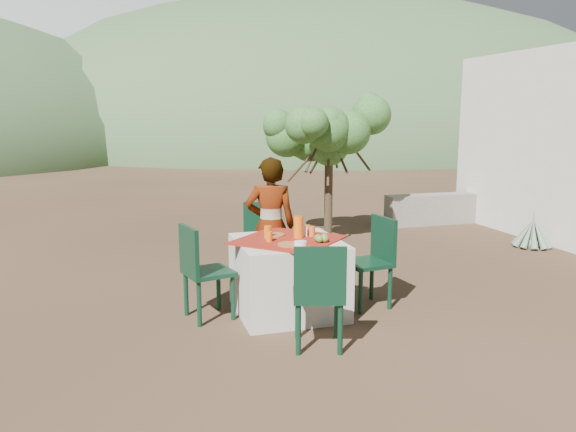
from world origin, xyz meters
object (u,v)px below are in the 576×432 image
object	(u,v)px
table	(288,276)
chair_near	(319,292)
chair_far	(261,238)
agave	(533,234)
person	(271,226)
juice_pitcher	(299,227)
chair_left	(201,268)
chair_right	(374,257)
shrub_tree	(332,140)

from	to	relation	value
table	chair_near	world-z (taller)	chair_near
chair_far	agave	distance (m)	4.40
chair_far	agave	world-z (taller)	chair_far
table	agave	xyz separation A→B (m)	(4.35, 1.66, -0.17)
person	agave	bearing A→B (deg)	-153.42
table	chair_near	size ratio (longest dim) A/B	1.39
chair_far	person	bearing A→B (deg)	-72.96
juice_pitcher	chair_left	bearing A→B (deg)	179.43
chair_right	person	distance (m)	1.21
table	shrub_tree	xyz separation A→B (m)	(1.58, 2.95, 1.21)
chair_far	shrub_tree	distance (m)	2.64
chair_far	table	bearing A→B (deg)	-73.22
chair_near	chair_right	distance (m)	1.32
shrub_tree	chair_left	bearing A→B (deg)	-130.14
chair_far	juice_pitcher	distance (m)	1.14
agave	juice_pitcher	distance (m)	4.58
juice_pitcher	table	bearing A→B (deg)	-161.97
juice_pitcher	chair_right	bearing A→B (deg)	-6.49
chair_near	agave	bearing A→B (deg)	-132.79
chair_right	agave	xyz separation A→B (m)	(3.44, 1.71, -0.31)
chair_right	person	size ratio (longest dim) A/B	0.61
table	juice_pitcher	bearing A→B (deg)	18.03
table	agave	size ratio (longest dim) A/B	2.08
table	person	world-z (taller)	person
table	chair_right	distance (m)	0.93
table	chair_near	xyz separation A→B (m)	(-0.02, -0.98, 0.14)
chair_near	chair_right	xyz separation A→B (m)	(0.93, 0.93, 0.00)
juice_pitcher	chair_far	bearing A→B (deg)	96.52
chair_near	agave	xyz separation A→B (m)	(4.37, 2.64, -0.31)
agave	person	bearing A→B (deg)	-167.42
chair_far	chair_near	xyz separation A→B (m)	(-0.01, -2.10, -0.01)
chair_far	shrub_tree	bearing A→B (deg)	65.87
person	juice_pitcher	distance (m)	0.67
table	chair_far	xyz separation A→B (m)	(-0.00, 1.12, 0.15)
chair_near	juice_pitcher	distance (m)	1.08
table	juice_pitcher	distance (m)	0.51
chair_near	chair_left	xyz separation A→B (m)	(-0.85, 1.03, 0.00)
chair_far	chair_left	bearing A→B (deg)	-112.29
chair_left	chair_far	bearing A→B (deg)	-53.04
chair_far	chair_left	xyz separation A→B (m)	(-0.87, -1.07, -0.01)
person	agave	xyz separation A→B (m)	(4.35, 0.97, -0.56)
table	shrub_tree	distance (m)	3.56
chair_right	shrub_tree	xyz separation A→B (m)	(0.66, 3.00, 1.07)
shrub_tree	chair_right	bearing A→B (deg)	-102.36
chair_left	agave	size ratio (longest dim) A/B	1.50
chair_near	juice_pitcher	size ratio (longest dim) A/B	4.26
table	juice_pitcher	size ratio (longest dim) A/B	5.92
person	agave	size ratio (longest dim) A/B	2.45
table	person	size ratio (longest dim) A/B	0.85
chair_right	shrub_tree	bearing A→B (deg)	160.49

